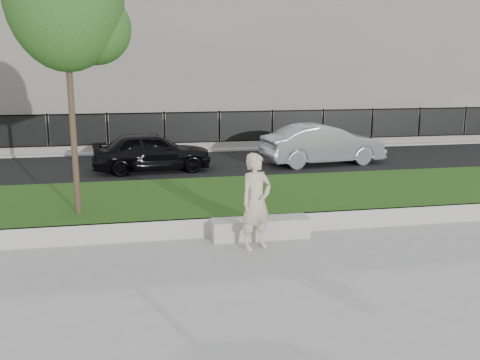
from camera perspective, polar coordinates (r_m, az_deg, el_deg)
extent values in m
plane|color=gray|center=(10.04, -0.58, -7.82)|extent=(90.00, 90.00, 0.00)
cube|color=black|center=(12.81, -3.03, -2.44)|extent=(34.00, 4.00, 0.40)
cube|color=#A19E96|center=(10.95, -1.57, -5.00)|extent=(34.00, 0.08, 0.40)
cube|color=black|center=(18.18, -5.47, 1.34)|extent=(34.00, 7.00, 0.04)
cube|color=gray|center=(22.59, -6.61, 3.56)|extent=(34.00, 3.00, 0.12)
cube|color=slate|center=(21.58, -6.41, 3.64)|extent=(32.00, 0.30, 0.24)
cube|color=black|center=(21.50, -6.45, 5.30)|extent=(32.00, 0.04, 1.50)
cube|color=black|center=(21.42, -6.49, 7.16)|extent=(32.00, 0.05, 0.05)
cube|color=black|center=(21.56, -6.42, 3.98)|extent=(32.00, 0.05, 0.05)
cube|color=#69655C|center=(29.36, -7.99, 15.18)|extent=(34.00, 10.00, 10.00)
cube|color=#A19E96|center=(10.85, 2.20, -5.15)|extent=(1.97, 0.49, 0.40)
imported|color=#C0B094|center=(10.05, 1.72, -2.31)|extent=(0.79, 0.68, 1.84)
cube|color=white|center=(10.69, 0.45, -4.21)|extent=(0.28, 0.24, 0.03)
cylinder|color=#38281C|center=(11.33, -17.66, 9.45)|extent=(0.12, 0.12, 5.21)
sphere|color=#21501A|center=(11.50, -15.26, 15.34)|extent=(1.46, 1.46, 1.46)
imported|color=black|center=(17.52, -9.38, 3.03)|extent=(3.89, 1.78, 1.29)
imported|color=#999DA1|center=(18.76, 8.85, 3.80)|extent=(4.35, 1.95, 1.39)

